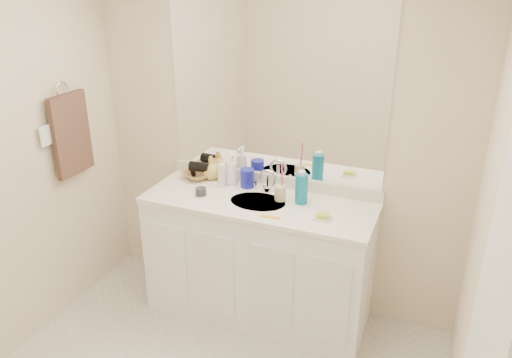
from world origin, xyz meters
The scene contains 25 objects.
wall_back centered at (0.00, 1.30, 1.20)m, with size 2.60×0.02×2.40m, color beige.
wall_right centered at (1.30, 0.00, 1.20)m, with size 0.02×2.60×2.40m, color beige.
vanity_cabinet centered at (0.00, 1.02, 0.42)m, with size 1.50×0.55×0.85m, color white.
countertop centered at (0.00, 1.02, 0.86)m, with size 1.52×0.57×0.03m, color white.
backsplash centered at (0.00, 1.29, 0.92)m, with size 1.52×0.03×0.08m, color silver.
sink_basin centered at (0.00, 1.00, 0.87)m, with size 0.37×0.37×0.02m, color beige.
faucet centered at (0.00, 1.18, 0.94)m, with size 0.02×0.02×0.11m, color silver.
mirror centered at (0.00, 1.29, 1.56)m, with size 1.48×0.01×1.20m, color white.
blue_mug centered at (-0.15, 1.20, 0.95)m, with size 0.10×0.10×0.13m, color #171CA4.
tan_cup centered at (0.13, 1.08, 0.93)m, with size 0.07×0.07×0.10m, color beige.
toothbrush centered at (0.14, 1.08, 1.03)m, with size 0.01×0.01×0.22m, color #E43C7C.
mouthwash_bottle centered at (0.26, 1.09, 0.98)m, with size 0.08×0.08×0.20m, color #0C7194.
soap_dish centered at (0.45, 0.92, 0.89)m, with size 0.10×0.08×0.01m, color white.
green_soap centered at (0.45, 0.92, 0.90)m, with size 0.07×0.05×0.03m, color #AEDE36.
orange_comb centered at (0.15, 0.83, 0.88)m, with size 0.12×0.02×0.00m, color yellow.
dark_jar centered at (-0.39, 0.95, 0.91)m, with size 0.07×0.07×0.05m, color #2A292F.
extra_white_bottle centered at (-0.32, 1.13, 0.96)m, with size 0.05×0.05×0.17m, color white.
soap_bottle_white centered at (-0.28, 1.20, 0.99)m, with size 0.08×0.08×0.22m, color white.
soap_bottle_cream centered at (-0.34, 1.22, 0.95)m, with size 0.07×0.07×0.15m, color #FFF7CF.
soap_bottle_yellow centered at (-0.45, 1.23, 0.96)m, with size 0.13×0.13×0.17m, color #D9B654.
wicker_basket centered at (-0.55, 1.20, 0.91)m, with size 0.21×0.21×0.05m, color #A27741.
hair_dryer centered at (-0.53, 1.20, 0.97)m, with size 0.07×0.07×0.14m, color black.
towel_ring centered at (-1.27, 0.77, 1.55)m, with size 0.11×0.11×0.01m, color silver.
hand_towel centered at (-1.25, 0.77, 1.25)m, with size 0.04×0.32×0.55m, color #2F1F19.
switch_plate centered at (-1.27, 0.57, 1.30)m, with size 0.01×0.09×0.13m, color white.
Camera 1 is at (1.09, -1.70, 2.28)m, focal length 35.00 mm.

